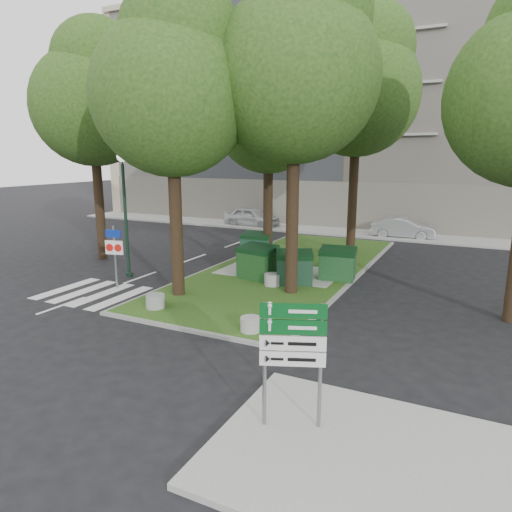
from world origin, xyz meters
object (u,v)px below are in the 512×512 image
Objects in this scene: bollard_right at (250,324)px; tree_street_left at (94,94)px; bollard_mid at (272,279)px; directional_sign at (293,346)px; tree_median_far at (360,81)px; traffic_sign_pole at (115,249)px; tree_median_near_right at (298,60)px; tree_median_mid at (271,109)px; car_silver at (403,228)px; dumpster_b at (258,262)px; bollard_left at (155,301)px; dumpster_a at (257,246)px; street_lamp at (125,200)px; dumpster_d at (338,264)px; dumpster_c at (294,268)px; car_white at (252,217)px; tree_median_near_left at (174,80)px; litter_bin at (337,257)px.

tree_street_left is at bearing 152.75° from bollard_right.
directional_sign is at bearing -63.71° from bollard_mid.
tree_median_far reaches higher than traffic_sign_pole.
tree_median_far reaches higher than directional_sign.
tree_median_near_right reaches higher than tree_street_left.
tree_median_mid is 4.17× the size of traffic_sign_pole.
tree_median_near_right is at bearing 167.79° from car_silver.
bollard_left is at bearing -95.16° from dumpster_b.
dumpster_a is at bearing 91.55° from bollard_left.
street_lamp is at bearing 103.33° from traffic_sign_pole.
tree_median_mid is at bearing 123.69° from tree_median_near_right.
dumpster_d is (11.41, 0.87, -6.91)m from tree_street_left.
dumpster_a is 2.41× the size of bollard_left.
tree_median_mid is 17.55× the size of bollard_right.
dumpster_d is at bearing 34.61° from dumpster_b.
car_silver is (4.71, 9.15, -6.36)m from tree_median_mid.
dumpster_c is at bearing 43.24° from bollard_mid.
dumpster_b is at bearing 97.54° from directional_sign.
tree_median_mid is 8.02m from bollard_mid.
dumpster_d is (3.91, -2.13, -6.24)m from tree_median_mid.
bollard_left is at bearing -38.54° from street_lamp.
directional_sign is (2.82, -15.30, -6.64)m from tree_median_far.
tree_median_mid is 0.91× the size of tree_street_left.
street_lamp is at bearing 155.22° from bollard_right.
bollard_right is at bearing -89.55° from tree_median_far.
directional_sign reaches higher than traffic_sign_pole.
bollard_mid is 0.15× the size of car_white.
dumpster_b is at bearing 145.07° from bollard_mid.
tree_median_near_left reaches higher than dumpster_c.
dumpster_c reaches higher than car_silver.
bollard_mid is 6.80m from street_lamp.
dumpster_b is 0.41× the size of car_white.
tree_median_near_right is 3.04× the size of car_silver.
tree_median_far is 13.21m from car_white.
dumpster_d is 6.47m from bollard_right.
car_white is (-8.19, 12.68, -0.05)m from dumpster_c.
tree_median_near_left reaches higher than traffic_sign_pole.
car_silver is at bearing -85.93° from car_white.
street_lamp is (-7.24, -5.66, 2.77)m from litter_bin.
tree_median_mid reaches higher than bollard_left.
dumpster_c is at bearing 57.32° from bollard_left.
tree_street_left is 18.60m from car_silver.
street_lamp is (-6.71, -1.68, 2.47)m from dumpster_c.
bollard_left is 3.54m from traffic_sign_pole.
bollard_left is at bearing -92.76° from tree_median_mid.
bollard_left is (0.11, -1.61, -6.98)m from tree_median_near_left.
street_lamp is at bearing -169.64° from car_white.
dumpster_c is 0.41× the size of car_white.
litter_bin reaches higher than bollard_mid.
bollard_right is at bearing -27.25° from tree_street_left.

